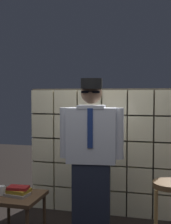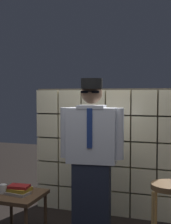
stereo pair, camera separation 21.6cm
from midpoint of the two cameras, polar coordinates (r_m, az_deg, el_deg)
name	(u,v)px [view 1 (the left image)]	position (r m, az deg, el deg)	size (l,w,h in m)	color
glass_block_wall	(102,152)	(4.14, 1.57, -7.30)	(1.99, 0.10, 1.66)	beige
standing_person	(91,156)	(3.41, -0.76, -7.98)	(0.70, 0.32, 1.74)	#1E2333
bar_stool	(171,202)	(3.16, 13.21, -15.59)	(0.34, 0.34, 0.74)	brown
side_table	(17,201)	(3.56, -14.10, -15.42)	(0.52, 0.52, 0.50)	#513823
book_stack	(18,191)	(3.52, -13.90, -13.78)	(0.26, 0.22, 0.10)	gray
coffee_mug	(2,190)	(3.58, -16.67, -13.48)	(0.13, 0.08, 0.09)	silver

